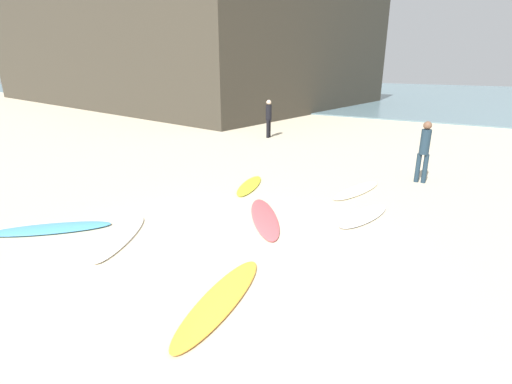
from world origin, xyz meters
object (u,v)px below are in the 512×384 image
surfboard_0 (50,229)px  beachgoer_near (424,149)px  beachgoer_mid (269,117)px  surfboard_1 (220,300)px  surfboard_4 (121,237)px  surfboard_6 (363,216)px  surfboard_5 (356,190)px  surfboard_2 (249,186)px  surfboard_3 (265,218)px

surfboard_0 → beachgoer_near: (6.44, 7.70, 0.99)m
beachgoer_mid → surfboard_1: bearing=-162.6°
surfboard_1 → surfboard_4: surfboard_4 is taller
surfboard_6 → beachgoer_mid: beachgoer_mid is taller
surfboard_1 → surfboard_5: size_ratio=1.15×
surfboard_5 → surfboard_6: bearing=124.5°
surfboard_1 → beachgoer_near: size_ratio=1.39×
surfboard_0 → surfboard_5: bearing=97.1°
surfboard_2 → surfboard_5: 3.06m
surfboard_2 → surfboard_5: (2.83, 1.15, -0.00)m
surfboard_1 → beachgoer_near: beachgoer_near is taller
surfboard_2 → beachgoer_mid: beachgoer_mid is taller
surfboard_2 → surfboard_4: bearing=67.6°
surfboard_3 → surfboard_4: surfboard_4 is taller
surfboard_1 → beachgoer_near: bearing=-109.3°
surfboard_1 → surfboard_2: bearing=-70.7°
surfboard_1 → surfboard_4: 3.14m
surfboard_3 → beachgoer_mid: bearing=-98.4°
surfboard_2 → surfboard_3: size_ratio=0.79×
surfboard_3 → surfboard_5: (1.29, 3.05, -0.00)m
surfboard_5 → beachgoer_mid: beachgoer_mid is taller
beachgoer_near → surfboard_5: bearing=-131.3°
beachgoer_near → beachgoer_mid: bearing=148.5°
surfboard_0 → surfboard_1: surfboard_0 is taller
surfboard_0 → beachgoer_near: beachgoer_near is taller
surfboard_2 → beachgoer_near: beachgoer_near is taller
surfboard_1 → surfboard_4: (-3.04, 0.78, 0.00)m
surfboard_0 → beachgoer_mid: bearing=141.8°
surfboard_1 → surfboard_5: (0.34, 6.21, -0.00)m
surfboard_4 → surfboard_6: (4.05, 3.64, 0.00)m
surfboard_1 → beachgoer_mid: beachgoer_mid is taller
surfboard_1 → surfboard_4: size_ratio=1.16×
surfboard_4 → beachgoer_near: 8.73m
surfboard_1 → surfboard_6: size_ratio=1.31×
surfboard_3 → beachgoer_mid: (-4.61, 8.85, 0.95)m
surfboard_3 → surfboard_6: size_ratio=1.28×
surfboard_3 → surfboard_5: bearing=-148.9°
surfboard_1 → surfboard_3: (-0.95, 3.17, -0.00)m
surfboard_2 → surfboard_4: size_ratio=0.89×
surfboard_2 → beachgoer_near: 5.26m
surfboard_0 → surfboard_2: size_ratio=1.27×
surfboard_4 → surfboard_5: surfboard_4 is taller
surfboard_5 → beachgoer_mid: 8.33m
surfboard_5 → surfboard_6: 1.91m
surfboard_4 → surfboard_6: bearing=-162.6°
surfboard_1 → surfboard_2: same height
surfboard_1 → beachgoer_near: 8.25m
beachgoer_near → surfboard_1: bearing=-105.2°
beachgoer_near → beachgoer_mid: beachgoer_near is taller
surfboard_0 → surfboard_5: (5.02, 5.91, -0.01)m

